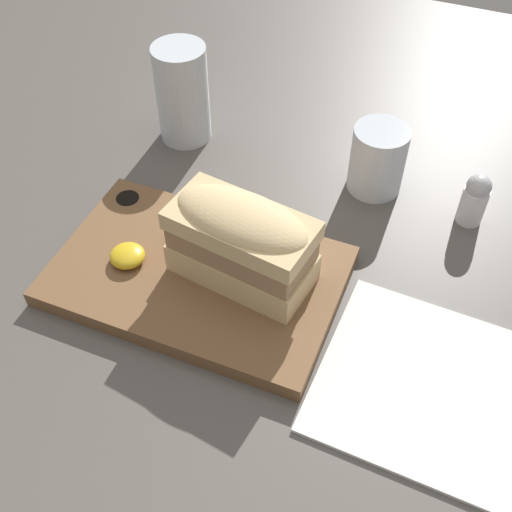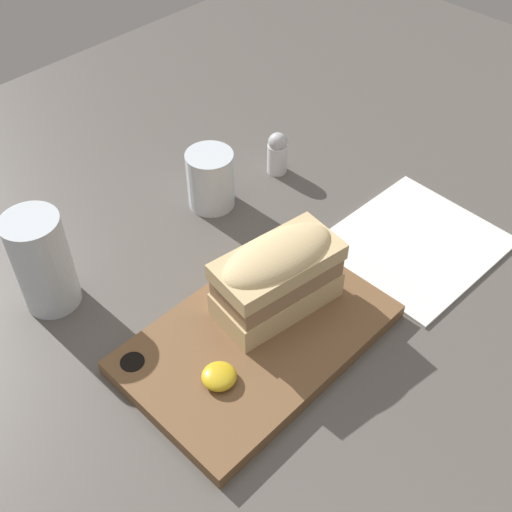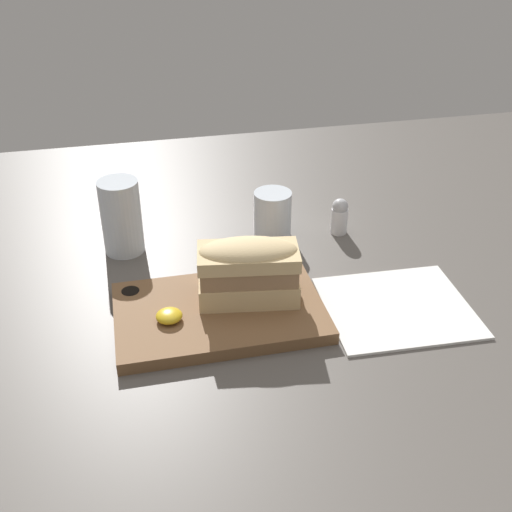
{
  "view_description": "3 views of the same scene",
  "coord_description": "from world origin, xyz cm",
  "px_view_note": "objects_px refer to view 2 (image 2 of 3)",
  "views": [
    {
      "loc": [
        13.86,
        -40.77,
        52.19
      ],
      "look_at": [
        -0.95,
        -4.48,
        8.64
      ],
      "focal_mm": 45.0,
      "sensor_mm": 36.0,
      "label": 1
    },
    {
      "loc": [
        -37.85,
        -34.05,
        58.07
      ],
      "look_at": [
        -3.34,
        -0.3,
        9.71
      ],
      "focal_mm": 45.0,
      "sensor_mm": 36.0,
      "label": 2
    },
    {
      "loc": [
        -17.9,
        -74.95,
        55.57
      ],
      "look_at": [
        -1.66,
        -2.1,
        9.86
      ],
      "focal_mm": 45.0,
      "sensor_mm": 36.0,
      "label": 3
    }
  ],
  "objects_px": {
    "salt_shaker": "(277,153)",
    "water_glass": "(44,267)",
    "serving_board": "(257,338)",
    "napkin": "(414,244)",
    "sandwich": "(277,274)",
    "wine_glass": "(211,182)"
  },
  "relations": [
    {
      "from": "salt_shaker",
      "to": "water_glass",
      "type": "bearing_deg",
      "value": 176.89
    },
    {
      "from": "serving_board",
      "to": "napkin",
      "type": "xyz_separation_m",
      "value": [
        0.25,
        -0.03,
        -0.01
      ]
    },
    {
      "from": "sandwich",
      "to": "salt_shaker",
      "type": "height_order",
      "value": "sandwich"
    },
    {
      "from": "sandwich",
      "to": "water_glass",
      "type": "relative_size",
      "value": 1.19
    },
    {
      "from": "sandwich",
      "to": "napkin",
      "type": "bearing_deg",
      "value": -12.76
    },
    {
      "from": "napkin",
      "to": "wine_glass",
      "type": "bearing_deg",
      "value": 116.8
    },
    {
      "from": "serving_board",
      "to": "salt_shaker",
      "type": "xyz_separation_m",
      "value": [
        0.24,
        0.19,
        0.02
      ]
    },
    {
      "from": "wine_glass",
      "to": "napkin",
      "type": "distance_m",
      "value": 0.27
    },
    {
      "from": "serving_board",
      "to": "sandwich",
      "type": "height_order",
      "value": "sandwich"
    },
    {
      "from": "napkin",
      "to": "salt_shaker",
      "type": "distance_m",
      "value": 0.23
    },
    {
      "from": "wine_glass",
      "to": "napkin",
      "type": "xyz_separation_m",
      "value": [
        0.12,
        -0.24,
        -0.03
      ]
    },
    {
      "from": "serving_board",
      "to": "salt_shaker",
      "type": "distance_m",
      "value": 0.31
    },
    {
      "from": "water_glass",
      "to": "salt_shaker",
      "type": "height_order",
      "value": "water_glass"
    },
    {
      "from": "wine_glass",
      "to": "serving_board",
      "type": "bearing_deg",
      "value": -121.42
    },
    {
      "from": "sandwich",
      "to": "napkin",
      "type": "distance_m",
      "value": 0.22
    },
    {
      "from": "sandwich",
      "to": "water_glass",
      "type": "bearing_deg",
      "value": 129.12
    },
    {
      "from": "sandwich",
      "to": "salt_shaker",
      "type": "bearing_deg",
      "value": 42.83
    },
    {
      "from": "serving_board",
      "to": "water_glass",
      "type": "relative_size",
      "value": 2.33
    },
    {
      "from": "water_glass",
      "to": "napkin",
      "type": "xyz_separation_m",
      "value": [
        0.37,
        -0.25,
        -0.05
      ]
    },
    {
      "from": "water_glass",
      "to": "napkin",
      "type": "bearing_deg",
      "value": -33.85
    },
    {
      "from": "wine_glass",
      "to": "salt_shaker",
      "type": "bearing_deg",
      "value": -7.58
    },
    {
      "from": "napkin",
      "to": "salt_shaker",
      "type": "bearing_deg",
      "value": 92.49
    }
  ]
}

